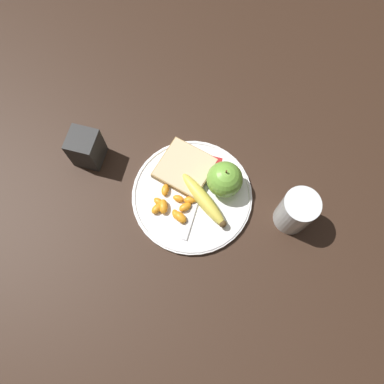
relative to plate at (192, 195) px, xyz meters
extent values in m
plane|color=#332116|center=(0.00, 0.00, -0.01)|extent=(3.00, 3.00, 0.00)
cylinder|color=white|center=(0.00, 0.00, 0.00)|extent=(0.28, 0.28, 0.01)
torus|color=white|center=(0.00, 0.00, 0.00)|extent=(0.28, 0.28, 0.01)
cylinder|color=silver|center=(0.23, 0.01, 0.05)|extent=(0.08, 0.08, 0.11)
cylinder|color=#F4A81E|center=(0.23, 0.01, 0.04)|extent=(0.07, 0.07, 0.09)
sphere|color=#72B23D|center=(0.07, 0.04, 0.05)|extent=(0.08, 0.08, 0.08)
cylinder|color=brown|center=(0.07, 0.04, 0.09)|extent=(0.00, 0.00, 0.01)
ellipsoid|color=#E0CC4C|center=(0.03, -0.01, 0.02)|extent=(0.14, 0.12, 0.03)
sphere|color=#473319|center=(0.09, -0.05, 0.02)|extent=(0.02, 0.02, 0.02)
cube|color=#AB8751|center=(-0.03, 0.06, 0.02)|extent=(0.15, 0.14, 0.02)
cube|color=beige|center=(-0.03, 0.06, 0.02)|extent=(0.14, 0.14, 0.02)
cube|color=silver|center=(0.01, -0.05, 0.01)|extent=(0.02, 0.13, 0.00)
cube|color=silver|center=(0.02, 0.04, 0.01)|extent=(0.03, 0.05, 0.00)
cube|color=white|center=(0.03, 0.08, 0.01)|extent=(0.04, 0.03, 0.02)
cube|color=#B21E1E|center=(0.03, 0.08, 0.02)|extent=(0.04, 0.03, 0.00)
ellipsoid|color=orange|center=(-0.07, -0.05, 0.01)|extent=(0.03, 0.04, 0.02)
ellipsoid|color=orange|center=(-0.07, -0.04, 0.01)|extent=(0.03, 0.02, 0.01)
ellipsoid|color=orange|center=(-0.06, -0.05, 0.01)|extent=(0.03, 0.04, 0.02)
ellipsoid|color=orange|center=(0.00, -0.02, 0.01)|extent=(0.03, 0.03, 0.02)
ellipsoid|color=orange|center=(-0.01, -0.06, 0.01)|extent=(0.04, 0.03, 0.02)
ellipsoid|color=orange|center=(-0.01, -0.04, 0.01)|extent=(0.03, 0.03, 0.02)
ellipsoid|color=orange|center=(-0.02, -0.06, 0.01)|extent=(0.03, 0.03, 0.01)
ellipsoid|color=orange|center=(-0.06, -0.01, 0.01)|extent=(0.02, 0.03, 0.02)
ellipsoid|color=orange|center=(-0.03, -0.02, 0.01)|extent=(0.03, 0.02, 0.01)
cube|color=#2D2D2D|center=(-0.27, 0.04, 0.04)|extent=(0.07, 0.07, 0.10)
camera|label=1|loc=(0.07, -0.27, 0.83)|focal=35.00mm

